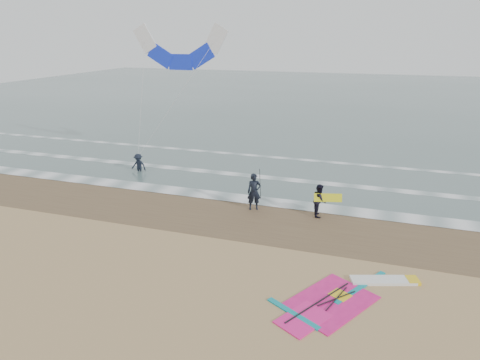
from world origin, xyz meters
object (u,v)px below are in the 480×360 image
(person_wading, at_px, (138,160))
(surf_kite, at_px, (180,51))
(windsurf_rig, at_px, (346,296))
(person_standing, at_px, (254,192))
(person_walking, at_px, (319,200))

(person_wading, distance_m, surf_kite, 7.21)
(windsurf_rig, relative_size, person_standing, 2.63)
(person_wading, bearing_deg, person_walking, -15.52)
(surf_kite, bearing_deg, person_walking, -30.05)
(person_wading, bearing_deg, windsurf_rig, -35.29)
(windsurf_rig, xyz_separation_m, person_wading, (-13.64, 9.86, 0.73))
(windsurf_rig, distance_m, person_walking, 6.76)
(person_standing, relative_size, person_walking, 1.17)
(surf_kite, bearing_deg, person_wading, -135.03)
(person_standing, relative_size, surf_kite, 0.23)
(windsurf_rig, relative_size, person_walking, 3.07)
(windsurf_rig, relative_size, surf_kite, 0.61)
(windsurf_rig, distance_m, person_wading, 16.84)
(person_wading, xyz_separation_m, surf_kite, (2.17, 2.16, 6.53))
(windsurf_rig, bearing_deg, person_walking, 106.02)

